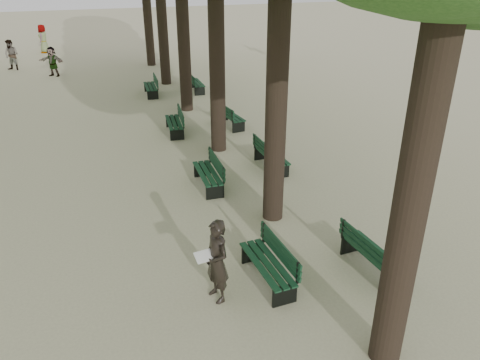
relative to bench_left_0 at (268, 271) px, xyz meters
name	(u,v)px	position (x,y,z in m)	size (l,w,h in m)	color
ground	(260,301)	(-0.37, -0.53, -0.27)	(120.00, 120.00, 0.00)	#C2BC93
bench_left_0	(268,271)	(0.00, 0.00, 0.00)	(0.67, 1.83, 0.92)	black
bench_left_1	(208,179)	(0.00, 4.70, 0.00)	(0.61, 1.81, 0.92)	black
bench_left_2	(175,126)	(0.00, 9.62, 0.00)	(0.73, 1.84, 0.92)	black
bench_left_3	(151,90)	(0.00, 15.38, 0.00)	(0.66, 1.83, 0.92)	black
bench_right_0	(373,261)	(2.27, -0.39, 0.00)	(0.69, 1.84, 0.92)	black
bench_right_1	(271,160)	(2.27, 5.37, 0.00)	(0.62, 1.81, 0.92)	black
bench_right_2	(230,120)	(2.27, 9.71, 0.00)	(0.79, 1.86, 0.92)	black
bench_right_3	(196,86)	(2.27, 15.38, 0.00)	(0.59, 1.81, 0.92)	black
man_with_map	(217,261)	(-1.13, -0.17, 0.60)	(0.70, 0.77, 1.75)	black
pedestrian_e	(52,61)	(-4.57, 21.28, 0.54)	(1.51, 0.33, 1.63)	#262628
pedestrian_d	(43,39)	(-5.32, 29.07, 0.68)	(0.93, 0.38, 1.91)	#262628
pedestrian_a	(12,55)	(-6.88, 23.69, 0.61)	(0.86, 0.35, 1.76)	#262628
pedestrian_c	(278,44)	(9.52, 22.09, 0.65)	(1.08, 0.37, 1.84)	#262628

